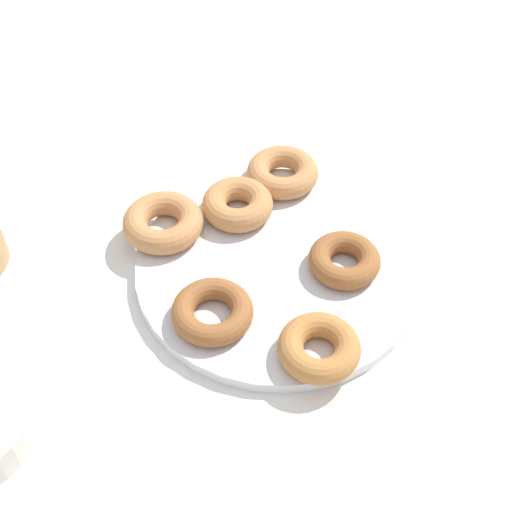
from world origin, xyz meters
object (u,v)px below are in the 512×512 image
at_px(donut_2, 238,204).
at_px(donut_5, 163,222).
at_px(donut_plate, 278,267).
at_px(donut_0, 319,348).
at_px(donut_4, 283,172).
at_px(donut_1, 344,260).
at_px(donut_3, 212,312).

xyz_separation_m(donut_2, donut_5, (0.02, 0.09, 0.00)).
height_order(donut_plate, donut_2, donut_2).
bearing_deg(donut_0, donut_plate, -18.38).
distance_m(donut_2, donut_4, 0.08).
bearing_deg(donut_2, donut_1, -161.28).
height_order(donut_plate, donut_1, donut_1).
xyz_separation_m(donut_4, donut_5, (0.01, 0.16, 0.00)).
height_order(donut_0, donut_1, donut_0).
xyz_separation_m(donut_0, donut_3, (0.10, 0.06, -0.00)).
height_order(donut_0, donut_3, donut_0).
relative_size(donut_1, donut_3, 0.93).
xyz_separation_m(donut_3, donut_4, (0.13, -0.19, 0.00)).
bearing_deg(donut_2, donut_5, 74.33).
distance_m(donut_4, donut_5, 0.16).
relative_size(donut_2, donut_5, 0.91).
xyz_separation_m(donut_3, donut_5, (0.14, -0.02, 0.00)).
distance_m(donut_1, donut_3, 0.16).
relative_size(donut_1, donut_4, 0.90).
xyz_separation_m(donut_1, donut_2, (0.14, 0.05, 0.00)).
bearing_deg(donut_4, donut_1, 168.87).
height_order(donut_plate, donut_5, donut_5).
bearing_deg(donut_5, donut_1, -140.61).
distance_m(donut_1, donut_5, 0.21).
height_order(donut_plate, donut_0, donut_0).
distance_m(donut_0, donut_1, 0.12).
distance_m(donut_plate, donut_0, 0.13).
xyz_separation_m(donut_plate, donut_3, (-0.02, 0.10, 0.02)).
height_order(donut_1, donut_5, donut_5).
bearing_deg(donut_4, donut_2, 101.26).
xyz_separation_m(donut_0, donut_4, (0.23, -0.13, 0.00)).
bearing_deg(donut_3, donut_plate, -76.92).
distance_m(donut_1, donut_4, 0.16).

